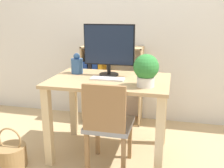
{
  "coord_description": "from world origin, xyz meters",
  "views": [
    {
      "loc": [
        0.57,
        -2.31,
        1.39
      ],
      "look_at": [
        0.0,
        0.1,
        0.7
      ],
      "focal_mm": 42.0,
      "sensor_mm": 36.0,
      "label": 1
    }
  ],
  "objects_px": {
    "chair": "(108,123)",
    "bookshelf": "(102,86)",
    "keyboard": "(108,79)",
    "vase": "(77,65)",
    "basket": "(12,155)",
    "monitor": "(109,47)",
    "potted_plant": "(146,69)"
  },
  "relations": [
    {
      "from": "potted_plant",
      "to": "basket",
      "type": "relative_size",
      "value": 0.71
    },
    {
      "from": "potted_plant",
      "to": "bookshelf",
      "type": "distance_m",
      "value": 1.28
    },
    {
      "from": "keyboard",
      "to": "bookshelf",
      "type": "xyz_separation_m",
      "value": [
        -0.29,
        0.85,
        -0.32
      ]
    },
    {
      "from": "potted_plant",
      "to": "bookshelf",
      "type": "bearing_deg",
      "value": 123.53
    },
    {
      "from": "keyboard",
      "to": "bookshelf",
      "type": "relative_size",
      "value": 0.32
    },
    {
      "from": "keyboard",
      "to": "chair",
      "type": "relative_size",
      "value": 0.38
    },
    {
      "from": "keyboard",
      "to": "basket",
      "type": "xyz_separation_m",
      "value": [
        -0.81,
        -0.4,
        -0.67
      ]
    },
    {
      "from": "chair",
      "to": "bookshelf",
      "type": "distance_m",
      "value": 1.14
    },
    {
      "from": "monitor",
      "to": "vase",
      "type": "bearing_deg",
      "value": 178.27
    },
    {
      "from": "bookshelf",
      "to": "monitor",
      "type": "bearing_deg",
      "value": -68.63
    },
    {
      "from": "vase",
      "to": "basket",
      "type": "distance_m",
      "value": 1.05
    },
    {
      "from": "basket",
      "to": "vase",
      "type": "bearing_deg",
      "value": 52.83
    },
    {
      "from": "monitor",
      "to": "keyboard",
      "type": "relative_size",
      "value": 1.59
    },
    {
      "from": "potted_plant",
      "to": "chair",
      "type": "distance_m",
      "value": 0.57
    },
    {
      "from": "keyboard",
      "to": "bookshelf",
      "type": "bearing_deg",
      "value": 109.07
    },
    {
      "from": "keyboard",
      "to": "bookshelf",
      "type": "height_order",
      "value": "bookshelf"
    },
    {
      "from": "keyboard",
      "to": "basket",
      "type": "distance_m",
      "value": 1.13
    },
    {
      "from": "keyboard",
      "to": "basket",
      "type": "bearing_deg",
      "value": -153.53
    },
    {
      "from": "keyboard",
      "to": "potted_plant",
      "type": "xyz_separation_m",
      "value": [
        0.37,
        -0.15,
        0.14
      ]
    },
    {
      "from": "keyboard",
      "to": "vase",
      "type": "bearing_deg",
      "value": 153.45
    },
    {
      "from": "keyboard",
      "to": "chair",
      "type": "distance_m",
      "value": 0.42
    },
    {
      "from": "vase",
      "to": "bookshelf",
      "type": "xyz_separation_m",
      "value": [
        0.07,
        0.67,
        -0.4
      ]
    },
    {
      "from": "keyboard",
      "to": "potted_plant",
      "type": "distance_m",
      "value": 0.42
    },
    {
      "from": "monitor",
      "to": "keyboard",
      "type": "distance_m",
      "value": 0.32
    },
    {
      "from": "keyboard",
      "to": "potted_plant",
      "type": "height_order",
      "value": "potted_plant"
    },
    {
      "from": "bookshelf",
      "to": "vase",
      "type": "bearing_deg",
      "value": -96.19
    },
    {
      "from": "monitor",
      "to": "bookshelf",
      "type": "bearing_deg",
      "value": 111.37
    },
    {
      "from": "vase",
      "to": "bookshelf",
      "type": "height_order",
      "value": "vase"
    },
    {
      "from": "chair",
      "to": "potted_plant",
      "type": "bearing_deg",
      "value": 12.01
    },
    {
      "from": "keyboard",
      "to": "basket",
      "type": "relative_size",
      "value": 0.81
    },
    {
      "from": "chair",
      "to": "basket",
      "type": "xyz_separation_m",
      "value": [
        -0.87,
        -0.17,
        -0.34
      ]
    },
    {
      "from": "keyboard",
      "to": "bookshelf",
      "type": "distance_m",
      "value": 0.95
    }
  ]
}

